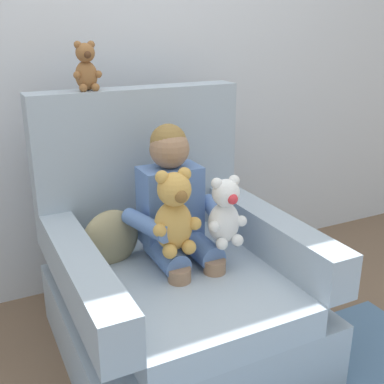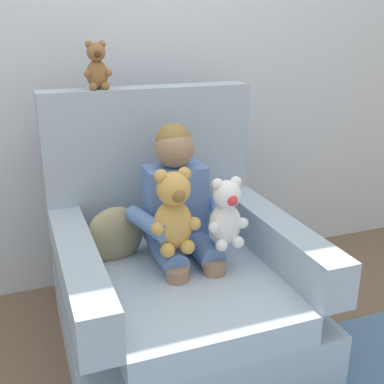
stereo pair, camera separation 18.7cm
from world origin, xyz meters
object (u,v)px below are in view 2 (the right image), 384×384
at_px(armchair, 175,277).
at_px(plush_honey, 174,213).
at_px(throw_pillow, 115,235).
at_px(plush_white, 226,214).
at_px(seated_child, 180,212).
at_px(plush_brown_on_backrest, 97,67).

bearing_deg(armchair, plush_honey, -109.78).
height_order(plush_honey, throw_pillow, plush_honey).
relative_size(plush_white, plush_honey, 0.85).
bearing_deg(seated_child, plush_brown_on_backrest, 130.02).
bearing_deg(throw_pillow, seated_child, -21.00).
xyz_separation_m(armchair, seated_child, (0.03, 0.03, 0.30)).
height_order(seated_child, plush_white, seated_child).
height_order(plush_honey, plush_brown_on_backrest, plush_brown_on_backrest).
height_order(plush_brown_on_backrest, throw_pillow, plush_brown_on_backrest).
bearing_deg(plush_brown_on_backrest, armchair, -62.32).
height_order(armchair, plush_honey, armchair).
relative_size(armchair, throw_pillow, 4.25).
xyz_separation_m(armchair, throw_pillow, (-0.23, 0.13, 0.19)).
bearing_deg(plush_white, armchair, 154.35).
distance_m(armchair, plush_brown_on_backrest, 0.98).
distance_m(seated_child, plush_honey, 0.17).
bearing_deg(armchair, throw_pillow, 150.72).
relative_size(plush_white, throw_pillow, 1.12).
distance_m(armchair, plush_white, 0.40).
bearing_deg(plush_brown_on_backrest, throw_pillow, -95.25).
height_order(seated_child, plush_brown_on_backrest, plush_brown_on_backrest).
distance_m(armchair, plush_honey, 0.37).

